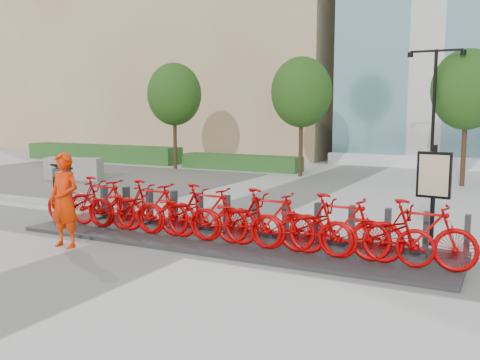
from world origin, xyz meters
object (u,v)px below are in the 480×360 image
at_px(worker_red, 64,200).
at_px(jersey_barrier, 74,169).
at_px(map_sign, 434,179).
at_px(kiosk, 63,192).
at_px(bike_0, 79,202).

bearing_deg(worker_red, jersey_barrier, 132.17).
bearing_deg(jersey_barrier, map_sign, -32.72).
distance_m(kiosk, map_sign, 9.00).
bearing_deg(jersey_barrier, worker_red, -61.66).
bearing_deg(kiosk, map_sign, 3.08).
bearing_deg(worker_red, map_sign, 26.64).
distance_m(bike_0, kiosk, 1.06).
height_order(kiosk, map_sign, map_sign).
relative_size(kiosk, map_sign, 0.66).
relative_size(kiosk, jersey_barrier, 0.60).
bearing_deg(kiosk, bike_0, -31.36).
relative_size(worker_red, jersey_barrier, 0.84).
bearing_deg(kiosk, worker_red, -51.08).
relative_size(bike_0, kiosk, 1.47).
xyz_separation_m(bike_0, map_sign, (7.86, 2.09, 0.79)).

